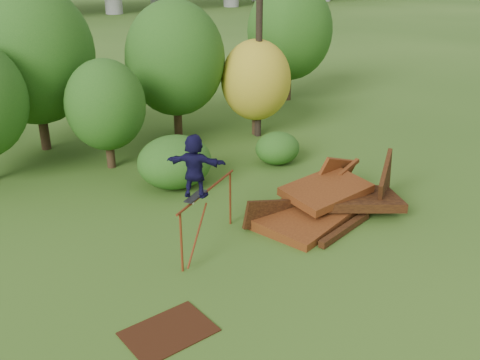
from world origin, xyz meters
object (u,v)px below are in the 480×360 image
flat_plate (169,332)px  utility_pole (259,8)px  scrap_pile (329,202)px  skater (195,166)px

flat_plate → utility_pole: size_ratio=0.17×
scrap_pile → skater: bearing=179.6°
scrap_pile → flat_plate: scrap_pile is taller
utility_pole → scrap_pile: bearing=-109.2°
flat_plate → skater: bearing=49.3°
scrap_pile → skater: skater is taller
scrap_pile → utility_pole: size_ratio=0.54×
scrap_pile → utility_pole: utility_pole is taller
flat_plate → scrap_pile: bearing=19.4°
skater → flat_plate: (-2.02, -2.35, -2.55)m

